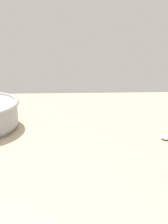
# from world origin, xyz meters

# --- Properties ---
(ground_plane) EXTENTS (1.49, 0.93, 0.03)m
(ground_plane) POSITION_xyz_m (0.00, 0.00, -0.01)
(ground_plane) COLOR tan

